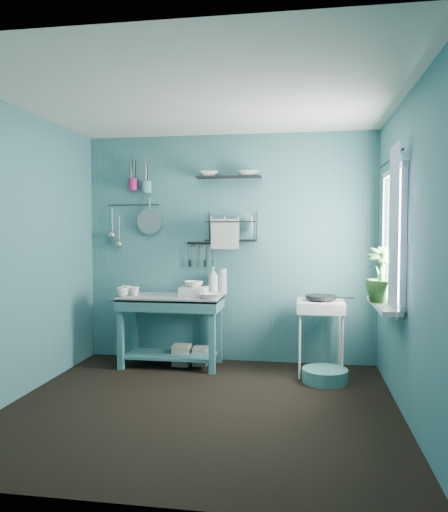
# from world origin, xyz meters

# --- Properties ---
(floor) EXTENTS (3.20, 3.20, 0.00)m
(floor) POSITION_xyz_m (0.00, 0.00, 0.00)
(floor) COLOR black
(floor) RESTS_ON ground
(ceiling) EXTENTS (3.20, 3.20, 0.00)m
(ceiling) POSITION_xyz_m (0.00, 0.00, 2.50)
(ceiling) COLOR silver
(ceiling) RESTS_ON ground
(wall_back) EXTENTS (3.20, 0.00, 3.20)m
(wall_back) POSITION_xyz_m (0.00, 1.50, 1.25)
(wall_back) COLOR #376A70
(wall_back) RESTS_ON ground
(wall_front) EXTENTS (3.20, 0.00, 3.20)m
(wall_front) POSITION_xyz_m (0.00, -1.50, 1.25)
(wall_front) COLOR #376A70
(wall_front) RESTS_ON ground
(wall_left) EXTENTS (0.00, 3.00, 3.00)m
(wall_left) POSITION_xyz_m (-1.60, 0.00, 1.25)
(wall_left) COLOR #376A70
(wall_left) RESTS_ON ground
(wall_right) EXTENTS (0.00, 3.00, 3.00)m
(wall_right) POSITION_xyz_m (1.60, 0.00, 1.25)
(wall_right) COLOR #376A70
(wall_right) RESTS_ON ground
(work_counter) EXTENTS (1.09, 0.58, 0.76)m
(work_counter) POSITION_xyz_m (-0.57, 1.16, 0.38)
(work_counter) COLOR #356A70
(work_counter) RESTS_ON floor
(mug_left) EXTENTS (0.12, 0.12, 0.10)m
(mug_left) POSITION_xyz_m (-1.05, 1.00, 0.80)
(mug_left) COLOR silver
(mug_left) RESTS_ON work_counter
(mug_mid) EXTENTS (0.14, 0.14, 0.09)m
(mug_mid) POSITION_xyz_m (-0.95, 1.10, 0.80)
(mug_mid) COLOR silver
(mug_mid) RESTS_ON work_counter
(mug_right) EXTENTS (0.17, 0.17, 0.10)m
(mug_right) POSITION_xyz_m (-1.07, 1.16, 0.80)
(mug_right) COLOR silver
(mug_right) RESTS_ON work_counter
(wash_tub) EXTENTS (0.28, 0.22, 0.10)m
(wash_tub) POSITION_xyz_m (-0.32, 1.14, 0.81)
(wash_tub) COLOR beige
(wash_tub) RESTS_ON work_counter
(tub_bowl) EXTENTS (0.20, 0.19, 0.06)m
(tub_bowl) POSITION_xyz_m (-0.32, 1.14, 0.89)
(tub_bowl) COLOR silver
(tub_bowl) RESTS_ON wash_tub
(soap_bottle) EXTENTS (0.11, 0.12, 0.30)m
(soap_bottle) POSITION_xyz_m (-0.15, 1.36, 0.91)
(soap_bottle) COLOR beige
(soap_bottle) RESTS_ON work_counter
(water_bottle) EXTENTS (0.09, 0.09, 0.28)m
(water_bottle) POSITION_xyz_m (-0.05, 1.38, 0.90)
(water_bottle) COLOR #A8B6BB
(water_bottle) RESTS_ON work_counter
(counter_bowl) EXTENTS (0.22, 0.22, 0.05)m
(counter_bowl) POSITION_xyz_m (-0.12, 1.01, 0.78)
(counter_bowl) COLOR silver
(counter_bowl) RESTS_ON work_counter
(hotplate_stand) EXTENTS (0.52, 0.52, 0.75)m
(hotplate_stand) POSITION_xyz_m (0.99, 1.10, 0.37)
(hotplate_stand) COLOR silver
(hotplate_stand) RESTS_ON floor
(frying_pan) EXTENTS (0.30, 0.30, 0.03)m
(frying_pan) POSITION_xyz_m (0.99, 1.10, 0.78)
(frying_pan) COLOR black
(frying_pan) RESTS_ON hotplate_stand
(knife_strip) EXTENTS (0.32, 0.07, 0.03)m
(knife_strip) POSITION_xyz_m (-0.31, 1.47, 1.31)
(knife_strip) COLOR black
(knife_strip) RESTS_ON wall_back
(dish_rack) EXTENTS (0.55, 0.25, 0.32)m
(dish_rack) POSITION_xyz_m (0.05, 1.37, 1.49)
(dish_rack) COLOR black
(dish_rack) RESTS_ON wall_back
(upper_shelf) EXTENTS (0.70, 0.19, 0.01)m
(upper_shelf) POSITION_xyz_m (0.01, 1.40, 2.03)
(upper_shelf) COLOR black
(upper_shelf) RESTS_ON wall_back
(shelf_bowl_left) EXTENTS (0.26, 0.26, 0.05)m
(shelf_bowl_left) POSITION_xyz_m (-0.21, 1.40, 2.08)
(shelf_bowl_left) COLOR silver
(shelf_bowl_left) RESTS_ON upper_shelf
(shelf_bowl_right) EXTENTS (0.25, 0.25, 0.05)m
(shelf_bowl_right) POSITION_xyz_m (0.22, 1.40, 2.05)
(shelf_bowl_right) COLOR silver
(shelf_bowl_right) RESTS_ON upper_shelf
(utensil_cup_magenta) EXTENTS (0.11, 0.11, 0.13)m
(utensil_cup_magenta) POSITION_xyz_m (-1.07, 1.42, 1.96)
(utensil_cup_magenta) COLOR #A41E58
(utensil_cup_magenta) RESTS_ON wall_back
(utensil_cup_teal) EXTENTS (0.11, 0.11, 0.13)m
(utensil_cup_teal) POSITION_xyz_m (-0.92, 1.42, 1.93)
(utensil_cup_teal) COLOR teal
(utensil_cup_teal) RESTS_ON wall_back
(colander) EXTENTS (0.28, 0.03, 0.28)m
(colander) POSITION_xyz_m (-0.90, 1.45, 1.55)
(colander) COLOR #93959A
(colander) RESTS_ON wall_back
(ladle_outer) EXTENTS (0.01, 0.01, 0.30)m
(ladle_outer) POSITION_xyz_m (-1.34, 1.46, 1.57)
(ladle_outer) COLOR #93959A
(ladle_outer) RESTS_ON wall_back
(ladle_inner) EXTENTS (0.01, 0.01, 0.30)m
(ladle_inner) POSITION_xyz_m (-1.26, 1.46, 1.47)
(ladle_inner) COLOR #93959A
(ladle_inner) RESTS_ON wall_back
(hook_rail) EXTENTS (0.60, 0.01, 0.01)m
(hook_rail) POSITION_xyz_m (-1.09, 1.47, 1.74)
(hook_rail) COLOR black
(hook_rail) RESTS_ON wall_back
(window_glass) EXTENTS (0.00, 1.10, 1.10)m
(window_glass) POSITION_xyz_m (1.59, 0.45, 1.40)
(window_glass) COLOR white
(window_glass) RESTS_ON wall_right
(windowsill) EXTENTS (0.16, 0.95, 0.04)m
(windowsill) POSITION_xyz_m (1.50, 0.45, 0.81)
(windowsill) COLOR silver
(windowsill) RESTS_ON wall_right
(curtain) EXTENTS (0.00, 1.35, 1.35)m
(curtain) POSITION_xyz_m (1.52, 0.15, 1.45)
(curtain) COLOR white
(curtain) RESTS_ON wall_right
(curtain_rod) EXTENTS (0.02, 1.05, 0.02)m
(curtain_rod) POSITION_xyz_m (1.54, 0.45, 2.05)
(curtain_rod) COLOR black
(curtain_rod) RESTS_ON wall_right
(potted_plant) EXTENTS (0.28, 0.28, 0.48)m
(potted_plant) POSITION_xyz_m (1.48, 0.49, 1.07)
(potted_plant) COLOR #2F6628
(potted_plant) RESTS_ON windowsill
(storage_tin_large) EXTENTS (0.18, 0.18, 0.22)m
(storage_tin_large) POSITION_xyz_m (-0.47, 1.21, 0.11)
(storage_tin_large) COLOR gray
(storage_tin_large) RESTS_ON floor
(storage_tin_small) EXTENTS (0.15, 0.15, 0.20)m
(storage_tin_small) POSITION_xyz_m (-0.27, 1.24, 0.10)
(storage_tin_small) COLOR gray
(storage_tin_small) RESTS_ON floor
(floor_basin) EXTENTS (0.43, 0.43, 0.13)m
(floor_basin) POSITION_xyz_m (1.03, 0.83, 0.07)
(floor_basin) COLOR teal
(floor_basin) RESTS_ON floor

